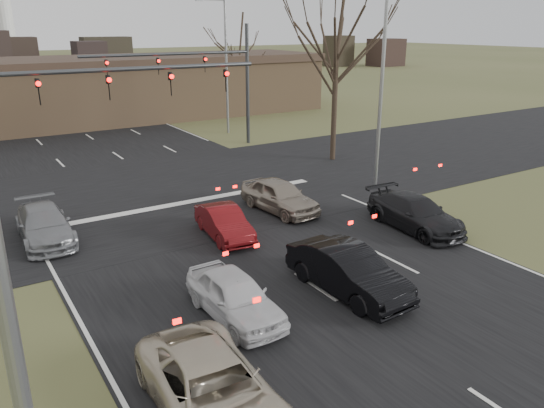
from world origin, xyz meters
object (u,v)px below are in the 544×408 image
at_px(streetlight_right_far, 224,58).
at_px(car_silver_ahead, 280,196).
at_px(building, 89,90).
at_px(mast_arm_far, 210,72).
at_px(car_black_hatch, 348,271).
at_px(car_grey_ahead, 44,225).
at_px(car_charcoal_sedan, 415,213).
at_px(streetlight_right_near, 379,77).
at_px(car_white_sedan, 235,296).
at_px(car_silver_suv, 213,391).
at_px(mast_arm_near, 57,102).
at_px(car_red_ahead, 224,223).
at_px(streetlight_left, 23,287).

bearing_deg(streetlight_right_far, car_silver_ahead, -110.08).
relative_size(building, mast_arm_far, 3.81).
relative_size(streetlight_right_far, car_silver_ahead, 2.37).
bearing_deg(car_black_hatch, car_silver_ahead, 69.98).
bearing_deg(car_grey_ahead, car_charcoal_sedan, -25.50).
relative_size(streetlight_right_near, car_white_sedan, 2.58).
xyz_separation_m(car_silver_suv, car_silver_ahead, (8.34, 10.29, 0.05)).
distance_m(car_black_hatch, car_grey_ahead, 11.87).
distance_m(mast_arm_far, car_charcoal_sedan, 18.56).
bearing_deg(streetlight_right_far, car_white_sedan, -116.98).
relative_size(car_silver_suv, car_black_hatch, 1.09).
height_order(car_white_sedan, car_black_hatch, car_black_hatch).
distance_m(mast_arm_near, car_silver_suv, 14.28).
height_order(mast_arm_far, streetlight_right_near, streetlight_right_near).
xyz_separation_m(mast_arm_near, car_charcoal_sedan, (11.73, -8.04, -4.40)).
distance_m(streetlight_right_near, car_white_sedan, 14.70).
bearing_deg(streetlight_right_far, car_grey_ahead, -135.93).
height_order(mast_arm_near, car_red_ahead, mast_arm_near).
bearing_deg(building, streetlight_left, -104.45).
relative_size(car_red_ahead, car_silver_ahead, 0.87).
relative_size(mast_arm_far, car_charcoal_sedan, 2.39).
bearing_deg(mast_arm_near, streetlight_left, -101.93).
bearing_deg(car_grey_ahead, car_red_ahead, -27.63).
height_order(streetlight_left, streetlight_right_near, same).
bearing_deg(streetlight_right_near, streetlight_left, -141.57).
xyz_separation_m(building, car_charcoal_sedan, (4.50, -33.04, -1.99)).
distance_m(car_charcoal_sedan, car_grey_ahead, 14.63).
bearing_deg(streetlight_left, streetlight_right_far, 59.66).
bearing_deg(car_silver_ahead, car_silver_suv, -134.35).
height_order(mast_arm_far, car_black_hatch, mast_arm_far).
bearing_deg(car_silver_ahead, streetlight_right_far, 64.58).
xyz_separation_m(streetlight_right_near, car_silver_ahead, (-5.82, -0.29, -4.87)).
bearing_deg(mast_arm_near, car_red_ahead, -44.87).
xyz_separation_m(streetlight_left, car_charcoal_sedan, (15.32, 8.96, -4.91)).
xyz_separation_m(mast_arm_far, car_silver_suv, (-11.52, -23.59, -4.34)).
bearing_deg(car_red_ahead, car_silver_ahead, 28.42).
bearing_deg(streetlight_right_far, car_charcoal_sedan, -97.30).
distance_m(car_silver_suv, car_red_ahead, 10.12).
height_order(mast_arm_far, streetlight_right_far, streetlight_right_far).
height_order(building, car_black_hatch, building).
xyz_separation_m(streetlight_left, streetlight_right_near, (17.64, 14.00, 0.00)).
distance_m(streetlight_right_far, car_charcoal_sedan, 22.75).
bearing_deg(car_white_sedan, building, 80.88).
distance_m(streetlight_right_near, car_silver_ahead, 7.59).
bearing_deg(car_grey_ahead, car_white_sedan, -66.68).
xyz_separation_m(mast_arm_near, car_silver_suv, (-0.11, -13.59, -4.40)).
xyz_separation_m(streetlight_right_near, car_charcoal_sedan, (-2.32, -5.04, -4.91)).
bearing_deg(car_red_ahead, car_charcoal_sedan, -19.01).
bearing_deg(car_red_ahead, streetlight_right_near, 16.81).
bearing_deg(car_black_hatch, mast_arm_near, 115.99).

